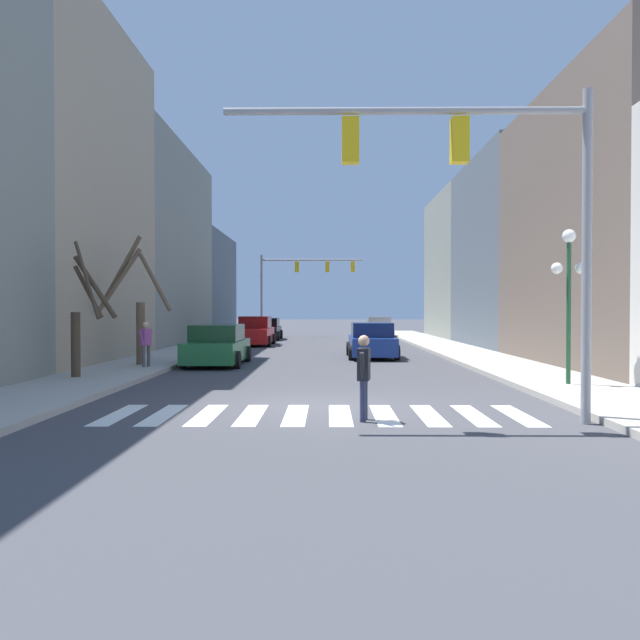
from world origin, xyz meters
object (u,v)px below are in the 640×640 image
traffic_signal_far (299,275)px  traffic_signal_near (481,181)px  car_at_intersection (378,328)px  street_lamp_right_corner (569,274)px  pedestrian_waiting_at_curb (364,370)px  car_parked_right_mid (255,332)px  pedestrian_on_right_sidewalk (146,340)px  car_parked_right_near (217,346)px  street_tree_left_far (82,320)px  car_driving_toward_lane (267,329)px  street_tree_right_far (136,307)px  car_parked_left_near (372,341)px

traffic_signal_far → traffic_signal_near: bearing=-82.3°
traffic_signal_far → car_at_intersection: size_ratio=1.76×
traffic_signal_near → street_lamp_right_corner: 6.38m
traffic_signal_near → pedestrian_waiting_at_curb: (-2.16, 0.27, -3.57)m
street_lamp_right_corner → car_parked_right_mid: 23.13m
street_lamp_right_corner → pedestrian_on_right_sidewalk: (-12.78, 4.81, -2.01)m
car_parked_right_mid → car_parked_right_near: 13.08m
car_at_intersection → pedestrian_waiting_at_curb: pedestrian_waiting_at_curb is taller
car_parked_right_mid → street_tree_left_far: (-2.92, -18.86, 1.03)m
street_lamp_right_corner → car_driving_toward_lane: bearing=111.4°
traffic_signal_far → car_driving_toward_lane: size_ratio=1.77×
street_lamp_right_corner → car_parked_right_near: 13.16m
traffic_signal_far → pedestrian_waiting_at_curb: 37.65m
car_parked_right_near → car_driving_toward_lane: bearing=0.2°
car_driving_toward_lane → car_parked_right_mid: car_parked_right_mid is taller
traffic_signal_near → car_parked_right_mid: 26.65m
car_parked_right_mid → pedestrian_waiting_at_curb: 25.62m
pedestrian_waiting_at_curb → street_tree_right_far: size_ratio=0.35×
traffic_signal_near → car_parked_right_near: 14.73m
pedestrian_waiting_at_curb → traffic_signal_far: bearing=-165.1°
street_lamp_right_corner → pedestrian_waiting_at_curb: (-5.76, -4.78, -2.11)m
car_parked_right_near → car_parked_left_near: bearing=-59.5°
car_parked_left_near → car_at_intersection: bearing=-5.5°
car_parked_left_near → street_tree_right_far: size_ratio=0.99×
car_at_intersection → car_parked_right_near: 25.15m
traffic_signal_far → car_parked_right_near: 25.69m
traffic_signal_near → car_parked_right_near: bearing=120.0°
car_parked_right_near → pedestrian_waiting_at_curb: bearing=-157.6°
pedestrian_on_right_sidewalk → street_tree_left_far: street_tree_left_far is taller
street_lamp_right_corner → car_at_intersection: size_ratio=0.90×
car_parked_right_mid → street_tree_left_far: 19.11m
car_driving_toward_lane → car_parked_right_near: car_parked_right_near is taller
car_parked_right_mid → pedestrian_on_right_sidewalk: car_parked_right_mid is taller
pedestrian_waiting_at_curb → car_parked_left_near: bearing=-174.2°
car_parked_right_near → street_tree_left_far: 6.59m
traffic_signal_near → street_tree_right_far: size_ratio=1.47×
traffic_signal_far → car_at_intersection: traffic_signal_far is taller
pedestrian_on_right_sidewalk → car_parked_right_near: bearing=164.2°
car_parked_right_mid → car_parked_right_near: size_ratio=0.98×
pedestrian_waiting_at_curb → street_tree_left_far: bearing=-118.0°
car_parked_left_near → pedestrian_on_right_sidewalk: (-8.28, -6.13, 0.34)m
car_parked_right_near → street_lamp_right_corner: bearing=-124.1°
car_parked_left_near → street_tree_left_far: 13.23m
car_parked_left_near → street_tree_right_far: (-8.91, -5.23, 1.51)m
street_lamp_right_corner → car_at_intersection: (-2.54, 31.06, -2.34)m
car_parked_right_near → street_tree_right_far: (-2.69, -1.56, 1.51)m
street_lamp_right_corner → traffic_signal_far: bearing=104.9°
traffic_signal_near → street_tree_right_far: bearing=132.3°
traffic_signal_far → car_parked_left_near: traffic_signal_far is taller
car_parked_right_near → pedestrian_on_right_sidewalk: pedestrian_on_right_sidewalk is taller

